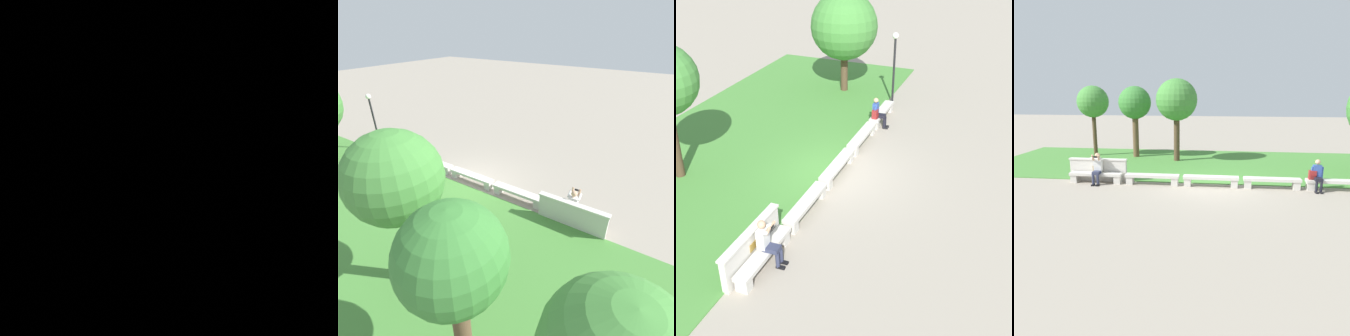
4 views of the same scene
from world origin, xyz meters
The scene contains 11 objects.
ground_plane centered at (0.00, 0.00, 0.00)m, with size 80.00×80.00×0.00m, color gray.
grass_strip centered at (0.00, 4.38, 0.01)m, with size 24.27×8.00×0.03m, color #478438.
bench_main centered at (-4.98, 0.00, 0.31)m, with size 2.30×0.40×0.45m.
bench_near centered at (-2.49, 0.00, 0.31)m, with size 2.30×0.40×0.45m.
bench_mid centered at (0.00, 0.00, 0.31)m, with size 2.30×0.40×0.45m.
bench_far centered at (2.49, 0.00, 0.31)m, with size 2.30×0.40×0.45m.
bench_end centered at (4.98, 0.00, 0.31)m, with size 2.30×0.40×0.45m.
backrest_wall_with_plaque centered at (-4.98, 0.34, 0.52)m, with size 2.60×0.24×1.01m.
person_photographer centered at (-4.87, -0.08, 0.74)m, with size 0.48×0.73×1.32m.
person_distant centered at (4.24, -0.07, 0.67)m, with size 0.48×0.68×1.26m.
backpack centered at (4.06, 0.00, 0.63)m, with size 0.28×0.24×0.43m.
Camera 1 is at (8.36, 3.85, 4.11)m, focal length 35.00 mm.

